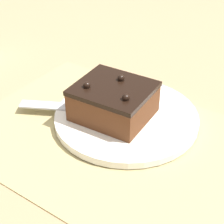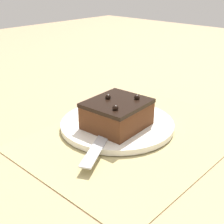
{
  "view_description": "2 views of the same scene",
  "coord_description": "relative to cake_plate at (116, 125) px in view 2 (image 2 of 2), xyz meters",
  "views": [
    {
      "loc": [
        -0.28,
        0.39,
        0.39
      ],
      "look_at": [
        0.02,
        -0.04,
        0.02
      ],
      "focal_mm": 60.0,
      "sensor_mm": 36.0,
      "label": 1
    },
    {
      "loc": [
        0.46,
        0.35,
        0.31
      ],
      "look_at": [
        0.03,
        -0.04,
        0.05
      ],
      "focal_mm": 50.0,
      "sensor_mm": 36.0,
      "label": 2
    }
  ],
  "objects": [
    {
      "name": "chocolate_cake",
      "position": [
        0.01,
        0.01,
        0.03
      ],
      "size": [
        0.13,
        0.12,
        0.07
      ],
      "rotation": [
        0.0,
        0.0,
        0.07
      ],
      "color": "#512D19",
      "rests_on": "cake_plate"
    },
    {
      "name": "cake_plate",
      "position": [
        0.0,
        0.0,
        0.0
      ],
      "size": [
        0.25,
        0.25,
        0.01
      ],
      "color": "white",
      "rests_on": "placemat_woven"
    },
    {
      "name": "placemat_woven",
      "position": [
        -0.0,
        0.06,
        -0.01
      ],
      "size": [
        0.46,
        0.34,
        0.0
      ],
      "primitive_type": "cube",
      "color": "tan",
      "rests_on": "ground_plane"
    },
    {
      "name": "ground_plane",
      "position": [
        -0.0,
        0.06,
        -0.01
      ],
      "size": [
        3.0,
        3.0,
        0.0
      ],
      "primitive_type": "plane",
      "color": "#9E7F5B"
    },
    {
      "name": "serving_knife",
      "position": [
        0.05,
        0.02,
        0.01
      ],
      "size": [
        0.19,
        0.11,
        0.01
      ],
      "rotation": [
        0.0,
        0.0,
        5.2
      ],
      "color": "#472D19",
      "rests_on": "cake_plate"
    }
  ]
}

